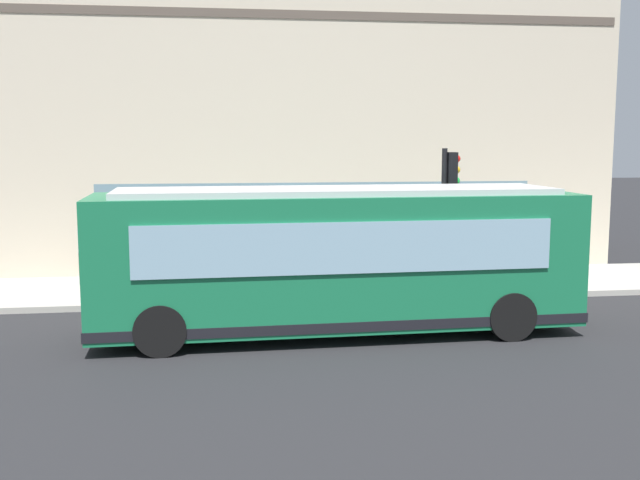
# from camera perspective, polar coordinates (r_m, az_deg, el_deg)

# --- Properties ---
(ground) EXTENTS (120.00, 120.00, 0.00)m
(ground) POSITION_cam_1_polar(r_m,az_deg,el_deg) (16.37, 3.09, -6.80)
(ground) COLOR #262628
(sidewalk_curb) EXTENTS (3.99, 40.00, 0.15)m
(sidewalk_curb) POSITION_cam_1_polar(r_m,az_deg,el_deg) (20.77, 0.68, -3.48)
(sidewalk_curb) COLOR #B2ADA3
(sidewalk_curb) RESTS_ON ground
(building_corner) EXTENTS (7.21, 18.47, 13.83)m
(building_corner) POSITION_cam_1_polar(r_m,az_deg,el_deg) (26.07, -1.18, 13.86)
(building_corner) COLOR beige
(building_corner) RESTS_ON ground
(city_bus_nearside) EXTENTS (2.83, 10.11, 3.07)m
(city_bus_nearside) POSITION_cam_1_polar(r_m,az_deg,el_deg) (15.80, 1.20, -1.55)
(city_bus_nearside) COLOR #197247
(city_bus_nearside) RESTS_ON ground
(traffic_light_near_corner) EXTENTS (0.32, 0.49, 3.69)m
(traffic_light_near_corner) POSITION_cam_1_polar(r_m,az_deg,el_deg) (19.77, 9.67, 3.60)
(traffic_light_near_corner) COLOR black
(traffic_light_near_corner) RESTS_ON sidewalk_curb
(fire_hydrant) EXTENTS (0.35, 0.35, 0.74)m
(fire_hydrant) POSITION_cam_1_polar(r_m,az_deg,el_deg) (23.54, 15.63, -1.37)
(fire_hydrant) COLOR gold
(fire_hydrant) RESTS_ON sidewalk_curb
(pedestrian_near_hydrant) EXTENTS (0.32, 0.32, 1.65)m
(pedestrian_near_hydrant) POSITION_cam_1_polar(r_m,az_deg,el_deg) (20.82, 6.85, -0.65)
(pedestrian_near_hydrant) COLOR #99994C
(pedestrian_near_hydrant) RESTS_ON sidewalk_curb
(pedestrian_by_light_pole) EXTENTS (0.32, 0.32, 1.83)m
(pedestrian_by_light_pole) POSITION_cam_1_polar(r_m,az_deg,el_deg) (21.44, -17.36, -0.40)
(pedestrian_by_light_pole) COLOR black
(pedestrian_by_light_pole) RESTS_ON sidewalk_curb
(pedestrian_walking_along_curb) EXTENTS (0.32, 0.32, 1.60)m
(pedestrian_walking_along_curb) POSITION_cam_1_polar(r_m,az_deg,el_deg) (20.92, -12.61, -0.84)
(pedestrian_walking_along_curb) COLOR #8C3F8C
(pedestrian_walking_along_curb) RESTS_ON sidewalk_curb
(newspaper_vending_box) EXTENTS (0.44, 0.42, 0.90)m
(newspaper_vending_box) POSITION_cam_1_polar(r_m,az_deg,el_deg) (19.19, -1.58, -2.80)
(newspaper_vending_box) COLOR #263F99
(newspaper_vending_box) RESTS_ON sidewalk_curb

